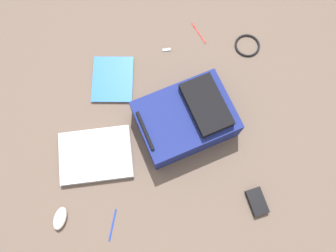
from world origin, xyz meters
The scene contains 10 objects.
ground_plane centered at (0.00, 0.00, 0.00)m, with size 3.85×3.85×0.00m, color brown.
backpack centered at (0.11, -0.01, 0.08)m, with size 0.53×0.45×0.20m.
laptop centered at (-0.36, -0.13, 0.02)m, with size 0.36×0.27×0.03m.
book_blue centered at (-0.25, 0.27, 0.01)m, with size 0.24×0.29×0.02m.
computer_mouse centered at (-0.54, -0.42, 0.02)m, with size 0.06×0.11×0.04m, color silver.
cable_coil centered at (0.51, 0.40, 0.01)m, with size 0.14×0.14×0.01m, color black.
power_brick centered at (0.40, -0.44, 0.01)m, with size 0.07×0.13×0.03m, color black.
pen_black centered at (0.25, 0.50, 0.00)m, with size 0.01×0.01×0.15m, color red.
pen_blue centered at (-0.29, -0.48, 0.00)m, with size 0.01×0.01×0.15m, color #1933B2.
usb_stick centered at (0.06, 0.42, 0.00)m, with size 0.02×0.05×0.01m, color black.
Camera 1 is at (-0.03, -0.50, 1.64)m, focal length 35.39 mm.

